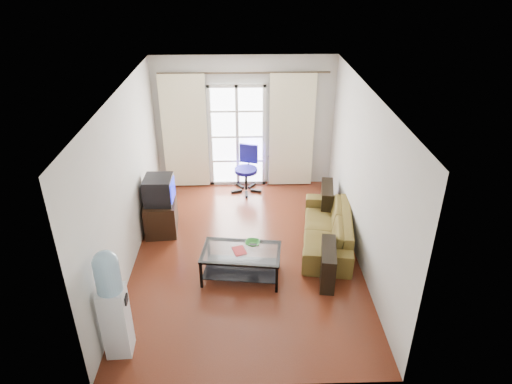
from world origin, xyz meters
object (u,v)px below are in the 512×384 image
sofa (327,228)px  coffee_table (241,260)px  tv_stand (161,215)px  task_chair (246,178)px  crt_tv (158,190)px  water_cooler (113,302)px

sofa → coffee_table: 1.70m
tv_stand → sofa: bearing=-15.1°
task_chair → sofa: bearing=-39.0°
tv_stand → coffee_table: bearing=-49.7°
coffee_table → task_chair: size_ratio=1.30×
sofa → crt_tv: (-2.87, 0.45, 0.53)m
tv_stand → water_cooler: bearing=-96.8°
crt_tv → water_cooler: bearing=-91.2°
coffee_table → crt_tv: size_ratio=2.39×
crt_tv → task_chair: bearing=45.2°
sofa → task_chair: task_chair is taller
sofa → coffee_table: (-1.45, -0.89, 0.02)m
tv_stand → task_chair: (1.53, 1.45, -0.01)m
task_chair → water_cooler: size_ratio=0.64×
coffee_table → task_chair: 2.86m
sofa → tv_stand: 2.92m
crt_tv → task_chair: (1.53, 1.51, -0.54)m
tv_stand → task_chair: task_chair is taller
tv_stand → crt_tv: bearing=-94.4°
coffee_table → tv_stand: tv_stand is taller
coffee_table → water_cooler: size_ratio=0.83×
task_chair → crt_tv: bearing=-118.8°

